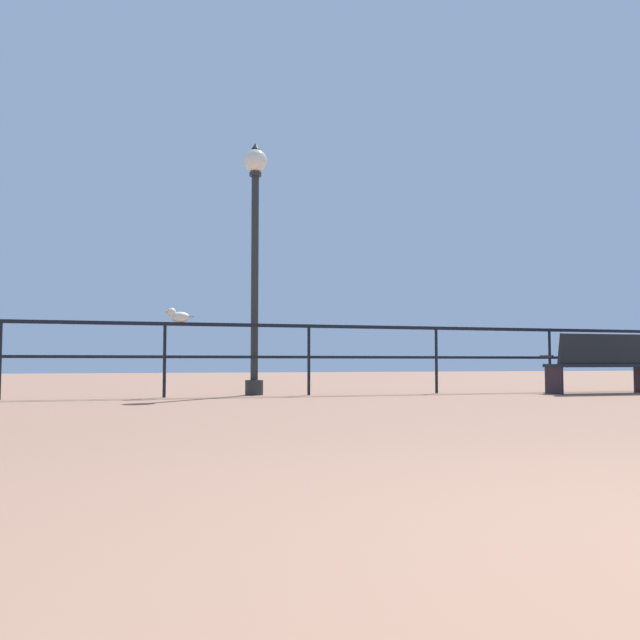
{
  "coord_description": "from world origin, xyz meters",
  "views": [
    {
      "loc": [
        -1.83,
        -0.85,
        0.49
      ],
      "look_at": [
        1.05,
        8.3,
        1.07
      ],
      "focal_mm": 38.57,
      "sensor_mm": 36.0,
      "label": 1
    }
  ],
  "objects": [
    {
      "name": "bench_near_left",
      "position": [
        5.51,
        7.94,
        0.51
      ],
      "size": [
        1.75,
        0.61,
        0.92
      ],
      "color": "black",
      "rests_on": "ground_plane"
    },
    {
      "name": "lamppost_center",
      "position": [
        0.28,
        9.09,
        2.31
      ],
      "size": [
        0.35,
        0.35,
        3.77
      ],
      "color": "#262827",
      "rests_on": "ground_plane"
    },
    {
      "name": "seagull_on_rail",
      "position": [
        -0.85,
        8.81,
        1.12
      ],
      "size": [
        0.42,
        0.17,
        0.2
      ],
      "color": "silver",
      "rests_on": "pier_railing"
    },
    {
      "name": "pier_railing",
      "position": [
        0.0,
        8.8,
        0.77
      ],
      "size": [
        18.68,
        0.05,
        1.04
      ],
      "color": "black",
      "rests_on": "ground_plane"
    }
  ]
}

